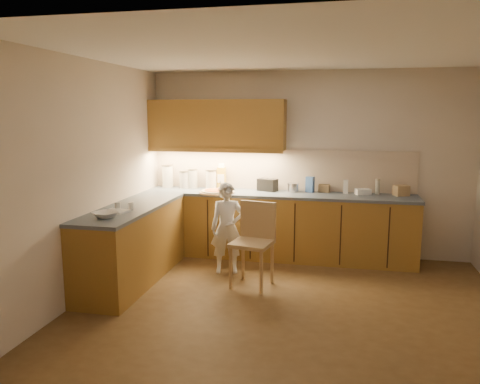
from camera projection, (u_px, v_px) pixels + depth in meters
The scene contains 24 objects.
room at pixel (293, 148), 4.64m from camera, with size 4.54×4.50×2.62m.
l_counter at pixel (232, 231), 6.24m from camera, with size 3.77×2.62×0.92m.
backsplash at pixel (280, 170), 6.71m from camera, with size 3.75×0.02×0.58m, color beige.
upper_cabinets at pixel (217, 125), 6.64m from camera, with size 1.95×0.36×0.73m.
pizza_on_board at pixel (217, 192), 6.46m from camera, with size 0.49×0.49×0.20m.
child at pixel (227, 228), 5.91m from camera, with size 0.42×0.28×1.16m, color white.
wooden_chair at pixel (254, 238), 5.49m from camera, with size 0.51×0.51×0.98m.
mixing_bowl at pixel (106, 215), 4.95m from camera, with size 0.26×0.26×0.06m, color white.
canister_a at pixel (168, 176), 6.96m from camera, with size 0.17×0.17×0.34m.
canister_b at pixel (184, 179), 6.88m from camera, with size 0.15×0.15×0.26m.
canister_c at pixel (193, 178), 6.89m from camera, with size 0.15×0.15×0.29m.
canister_d at pixel (211, 179), 6.82m from camera, with size 0.18×0.18×0.29m.
oil_jug at pixel (222, 177), 6.80m from camera, with size 0.13×0.10×0.37m.
toaster at pixel (268, 185), 6.64m from camera, with size 0.31×0.24×0.18m.
steel_pot at pixel (293, 187), 6.56m from camera, with size 0.16×0.16×0.13m.
blue_box at pixel (310, 184), 6.53m from camera, with size 0.11×0.08×0.22m, color #355BA1.
card_box_a at pixel (324, 188), 6.54m from camera, with size 0.15×0.11×0.11m, color #9A7B53.
white_bottle at pixel (346, 187), 6.41m from camera, with size 0.06×0.06×0.19m, color silver.
flat_pack at pixel (363, 192), 6.35m from camera, with size 0.20×0.14×0.08m, color white.
tall_jar at pixel (378, 187), 6.36m from camera, with size 0.07×0.07×0.21m.
card_box_b at pixel (401, 191), 6.26m from camera, with size 0.18×0.14×0.14m, color tan.
dough_cloth at pixel (116, 211), 5.23m from camera, with size 0.27×0.21×0.02m, color silver.
spice_jar_a at pixel (118, 206), 5.36m from camera, with size 0.07×0.07×0.09m, color silver.
spice_jar_b at pixel (131, 206), 5.38m from camera, with size 0.06×0.06×0.08m, color white.
Camera 1 is at (0.47, -4.65, 2.02)m, focal length 35.00 mm.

